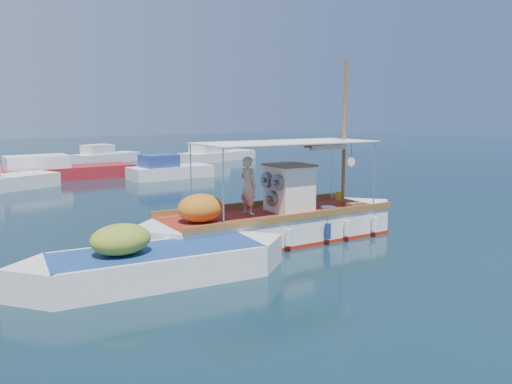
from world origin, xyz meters
TOP-DOWN VIEW (x-y plane):
  - ground at (0.00, 0.00)m, footprint 160.00×160.00m
  - fishing_caique at (-0.40, -0.44)m, footprint 10.29×3.83m
  - dinghy at (-5.50, -1.67)m, footprint 7.17×3.08m
  - bg_boat_n at (-1.14, 20.62)m, footprint 9.50×3.56m
  - bg_boat_ne at (4.87, 16.45)m, footprint 5.55×2.49m
  - bg_boat_e at (14.67, 25.18)m, footprint 8.01×4.08m
  - bg_boat_far_n at (5.86, 29.69)m, footprint 6.21×3.46m

SIDE VIEW (x-z plane):
  - ground at x=0.00m, z-range 0.00..0.00m
  - dinghy at x=-5.50m, z-range -0.52..1.27m
  - bg_boat_ne at x=4.87m, z-range -0.41..1.39m
  - bg_boat_e at x=14.67m, z-range -0.41..1.39m
  - bg_boat_far_n at x=5.86m, z-range -0.41..1.39m
  - bg_boat_n at x=-1.14m, z-range -0.41..1.39m
  - fishing_caique at x=-0.40m, z-range -2.60..3.73m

